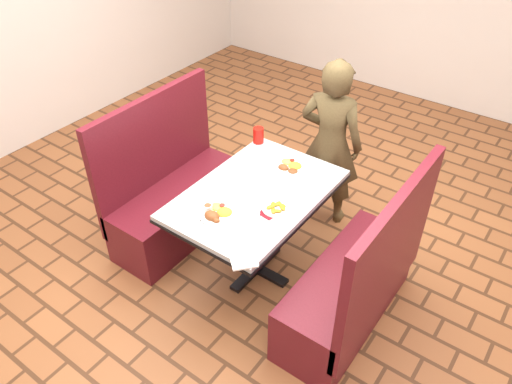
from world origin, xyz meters
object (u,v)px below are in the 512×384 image
(booth_bench_right, at_px, (355,287))
(dining_table, at_px, (256,203))
(far_dinner_plate, at_px, (290,166))
(red_tumbler, at_px, (258,135))
(diner_person, at_px, (330,144))
(near_dinner_plate, at_px, (217,212))
(booth_bench_left, at_px, (176,198))
(plantain_plate, at_px, (276,208))

(booth_bench_right, bearing_deg, dining_table, 180.00)
(far_dinner_plate, bearing_deg, red_tumbler, 158.69)
(dining_table, relative_size, diner_person, 0.86)
(near_dinner_plate, bearing_deg, diner_person, 83.73)
(booth_bench_left, height_order, booth_bench_right, same)
(booth_bench_left, relative_size, red_tumbler, 9.69)
(booth_bench_left, relative_size, diner_person, 0.85)
(red_tumbler, bearing_deg, plantain_plate, -46.25)
(far_dinner_plate, bearing_deg, near_dinner_plate, -97.10)
(plantain_plate, bearing_deg, dining_table, 161.11)
(dining_table, distance_m, far_dinner_plate, 0.39)
(booth_bench_left, relative_size, plantain_plate, 6.52)
(dining_table, height_order, plantain_plate, plantain_plate)
(near_dinner_plate, bearing_deg, dining_table, 80.46)
(booth_bench_left, distance_m, red_tumbler, 0.84)
(diner_person, xyz_separation_m, far_dinner_plate, (-0.05, -0.52, 0.06))
(near_dinner_plate, bearing_deg, booth_bench_right, 21.76)
(far_dinner_plate, bearing_deg, booth_bench_right, -25.99)
(booth_bench_right, relative_size, diner_person, 0.85)
(far_dinner_plate, bearing_deg, plantain_plate, -67.78)
(near_dinner_plate, bearing_deg, far_dinner_plate, 82.90)
(dining_table, height_order, booth_bench_left, booth_bench_left)
(booth_bench_left, distance_m, booth_bench_right, 1.60)
(diner_person, xyz_separation_m, plantain_plate, (0.14, -0.97, 0.05))
(booth_bench_right, distance_m, red_tumbler, 1.36)
(booth_bench_left, distance_m, diner_person, 1.31)
(booth_bench_left, xyz_separation_m, near_dinner_plate, (0.74, -0.34, 0.45))
(diner_person, distance_m, plantain_plate, 0.98)
(dining_table, bearing_deg, plantain_plate, -18.89)
(booth_bench_left, xyz_separation_m, booth_bench_right, (1.60, 0.00, 0.00))
(diner_person, bearing_deg, near_dinner_plate, 75.25)
(plantain_plate, bearing_deg, diner_person, 98.03)
(red_tumbler, bearing_deg, diner_person, 39.90)
(booth_bench_left, xyz_separation_m, plantain_plate, (1.01, -0.07, 0.43))
(near_dinner_plate, bearing_deg, plantain_plate, 44.64)
(booth_bench_right, bearing_deg, plantain_plate, -172.84)
(booth_bench_left, distance_m, plantain_plate, 1.10)
(dining_table, xyz_separation_m, booth_bench_left, (-0.80, 0.00, -0.32))
(booth_bench_left, xyz_separation_m, far_dinner_plate, (0.83, 0.37, 0.44))
(dining_table, distance_m, booth_bench_right, 0.86)
(diner_person, bearing_deg, plantain_plate, 89.54)
(far_dinner_plate, relative_size, plantain_plate, 1.30)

